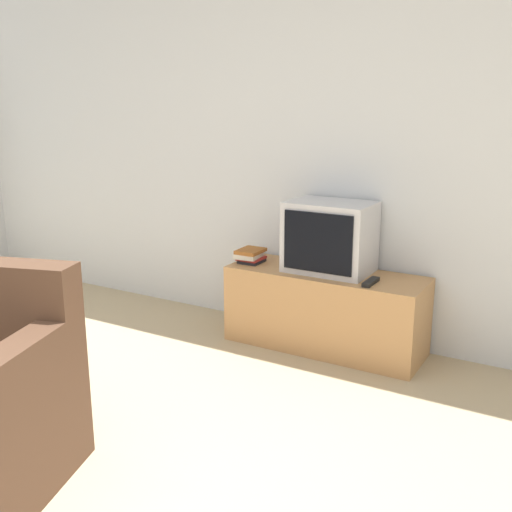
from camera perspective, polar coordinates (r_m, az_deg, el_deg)
wall_back at (r=4.22m, az=2.40°, el=10.57°), size 9.00×0.06×2.60m
tv_stand at (r=3.98m, az=6.58°, el=-5.13°), size 1.29×0.45×0.52m
television at (r=3.87m, az=7.05°, el=1.81°), size 0.54×0.39×0.45m
book_stack at (r=4.09m, az=-0.56°, el=0.06°), size 0.18×0.20×0.09m
remote_on_stand at (r=3.68m, az=10.87°, el=-2.44°), size 0.05×0.19×0.02m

